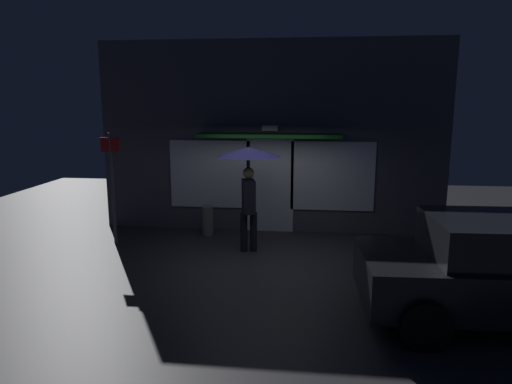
{
  "coord_description": "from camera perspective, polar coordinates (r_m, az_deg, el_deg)",
  "views": [
    {
      "loc": [
        0.88,
        -8.44,
        3.04
      ],
      "look_at": [
        -0.15,
        0.62,
        1.25
      ],
      "focal_mm": 32.35,
      "sensor_mm": 36.0,
      "label": 1
    }
  ],
  "objects": [
    {
      "name": "ground_plane",
      "position": [
        9.01,
        0.52,
        -8.61
      ],
      "size": [
        18.0,
        18.0,
        0.0
      ],
      "primitive_type": "plane",
      "color": "#2D2D33"
    },
    {
      "name": "building_facade",
      "position": [
        10.84,
        1.84,
        6.61
      ],
      "size": [
        8.05,
        1.0,
        4.43
      ],
      "color": "#4C4C56",
      "rests_on": "ground"
    },
    {
      "name": "person_with_umbrella",
      "position": [
        9.22,
        -0.93,
        3.05
      ],
      "size": [
        1.28,
        1.28,
        2.16
      ],
      "rotation": [
        0.0,
        0.0,
        -1.33
      ],
      "color": "black",
      "rests_on": "ground"
    },
    {
      "name": "street_sign_post",
      "position": [
        10.32,
        -17.34,
        1.24
      ],
      "size": [
        0.4,
        0.07,
        2.4
      ],
      "color": "#595B60",
      "rests_on": "ground"
    },
    {
      "name": "sidewalk_bollard",
      "position": [
        10.7,
        -6.01,
        -3.55
      ],
      "size": [
        0.27,
        0.27,
        0.69
      ],
      "primitive_type": "cylinder",
      "color": "slate",
      "rests_on": "ground"
    }
  ]
}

